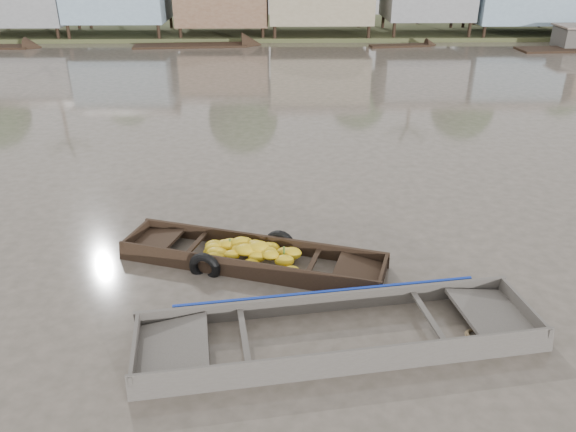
{
  "coord_description": "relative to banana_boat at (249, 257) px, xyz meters",
  "views": [
    {
      "loc": [
        -0.27,
        -9.38,
        6.03
      ],
      "look_at": [
        -0.08,
        1.06,
        0.8
      ],
      "focal_mm": 35.0,
      "sensor_mm": 36.0,
      "label": 1
    }
  ],
  "objects": [
    {
      "name": "banana_boat",
      "position": [
        0.0,
        0.0,
        0.0
      ],
      "size": [
        5.57,
        2.86,
        0.73
      ],
      "rotation": [
        0.0,
        0.0,
        -0.3
      ],
      "color": "black",
      "rests_on": "ground"
    },
    {
      "name": "viewer_boat",
      "position": [
        1.62,
        -2.47,
        -0.11
      ],
      "size": [
        6.88,
        2.72,
        0.54
      ],
      "rotation": [
        0.0,
        0.0,
        0.15
      ],
      "color": "#46413B",
      "rests_on": "ground"
    },
    {
      "name": "ground",
      "position": [
        0.89,
        -0.51,
        -0.15
      ],
      "size": [
        120.0,
        120.0,
        0.0
      ],
      "primitive_type": "plane",
      "color": "#494238",
      "rests_on": "ground"
    },
    {
      "name": "distant_boats",
      "position": [
        13.0,
        23.55,
        0.08
      ],
      "size": [
        46.03,
        15.33,
        1.38
      ],
      "color": "black",
      "rests_on": "ground"
    }
  ]
}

